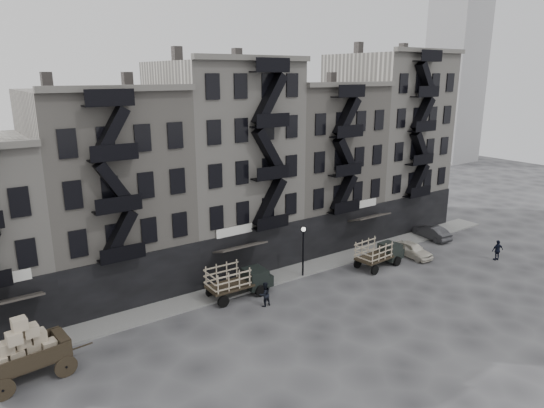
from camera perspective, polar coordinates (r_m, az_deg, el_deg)
ground at (r=36.58m, az=2.46°, el=-11.00°), size 140.00×140.00×0.00m
sidewalk at (r=39.31m, az=-0.90°, el=-8.93°), size 55.00×2.50×0.15m
building_midwest at (r=38.21m, az=-18.76°, el=1.31°), size 10.00×11.35×16.20m
building_center at (r=41.77m, az=-5.63°, el=4.58°), size 10.00×11.35×18.20m
building_mideast at (r=47.56m, az=4.98°, el=4.66°), size 10.00×11.35×16.20m
building_east at (r=54.21m, az=13.23°, el=7.21°), size 10.00×11.35×19.20m
lamp_post at (r=39.08m, az=3.70°, el=-4.82°), size 0.36×0.36×4.28m
wagon at (r=30.00m, az=-27.21°, el=-14.51°), size 4.56×2.76×3.69m
stake_truck_west at (r=36.33m, az=-4.02°, el=-8.70°), size 5.10×2.21×2.53m
stake_truck_east at (r=42.62m, az=12.54°, el=-5.44°), size 4.98×2.33×2.44m
car_east at (r=45.79m, az=16.19°, el=-5.18°), size 1.79×4.04×1.35m
car_far at (r=51.19m, az=18.29°, el=-3.19°), size 1.99×4.29×1.36m
pedestrian_mid at (r=35.05m, az=-0.87°, el=-10.57°), size 0.90×0.72×1.80m
policeman at (r=47.58m, az=25.00°, el=-4.95°), size 1.17×0.79×1.85m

